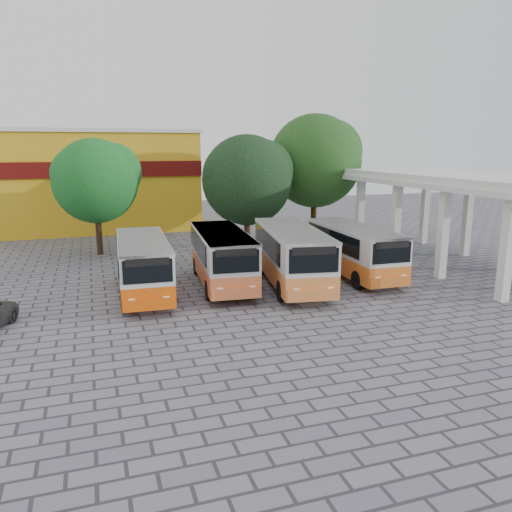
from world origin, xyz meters
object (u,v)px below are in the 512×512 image
object	(u,v)px
bus_centre_right	(292,253)
bus_far_left	(143,263)
bus_far_right	(354,248)
bus_centre_left	(222,254)

from	to	relation	value
bus_centre_right	bus_far_left	bearing A→B (deg)	-177.01
bus_far_right	bus_centre_right	bearing A→B (deg)	-168.38
bus_far_left	bus_centre_right	xyz separation A→B (m)	(7.29, -0.77, 0.14)
bus_centre_left	bus_centre_right	bearing A→B (deg)	-14.70
bus_far_left	bus_far_right	world-z (taller)	bus_far_right
bus_far_left	bus_centre_left	xyz separation A→B (m)	(3.95, 0.42, 0.05)
bus_centre_left	bus_centre_right	xyz separation A→B (m)	(3.33, -1.19, 0.10)
bus_centre_right	bus_centre_left	bearing A→B (deg)	169.34
bus_centre_left	bus_far_right	bearing A→B (deg)	1.12
bus_far_right	bus_far_left	bearing A→B (deg)	-178.95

